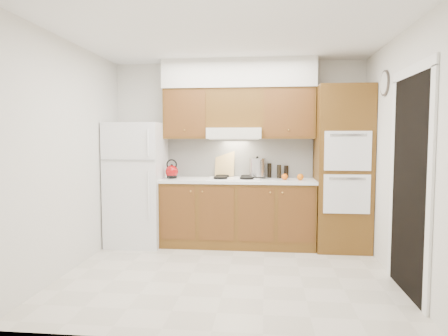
% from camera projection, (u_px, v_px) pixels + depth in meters
% --- Properties ---
extents(floor, '(3.60, 3.60, 0.00)m').
position_uv_depth(floor, '(228.00, 274.00, 4.45)').
color(floor, beige).
rests_on(floor, ground).
extents(ceiling, '(3.60, 3.60, 0.00)m').
position_uv_depth(ceiling, '(228.00, 36.00, 4.25)').
color(ceiling, white).
rests_on(ceiling, wall_back).
extents(wall_back, '(3.60, 0.02, 2.60)m').
position_uv_depth(wall_back, '(238.00, 152.00, 5.84)').
color(wall_back, silver).
rests_on(wall_back, floor).
extents(wall_left, '(0.02, 3.00, 2.60)m').
position_uv_depth(wall_left, '(71.00, 157.00, 4.54)').
color(wall_left, silver).
rests_on(wall_left, floor).
extents(wall_right, '(0.02, 3.00, 2.60)m').
position_uv_depth(wall_right, '(399.00, 158.00, 4.16)').
color(wall_right, silver).
rests_on(wall_right, floor).
extents(fridge, '(0.75, 0.72, 1.72)m').
position_uv_depth(fridge, '(137.00, 184.00, 5.66)').
color(fridge, white).
rests_on(fridge, floor).
extents(base_cabinets, '(2.11, 0.60, 0.90)m').
position_uv_depth(base_cabinets, '(238.00, 214.00, 5.60)').
color(base_cabinets, brown).
rests_on(base_cabinets, floor).
extents(countertop, '(2.13, 0.62, 0.04)m').
position_uv_depth(countertop, '(238.00, 180.00, 5.56)').
color(countertop, white).
rests_on(countertop, base_cabinets).
extents(backsplash, '(2.11, 0.03, 0.56)m').
position_uv_depth(backsplash, '(239.00, 158.00, 5.82)').
color(backsplash, white).
rests_on(backsplash, countertop).
extents(oven_cabinet, '(0.70, 0.65, 2.20)m').
position_uv_depth(oven_cabinet, '(342.00, 169.00, 5.38)').
color(oven_cabinet, brown).
rests_on(oven_cabinet, floor).
extents(upper_cab_left, '(0.63, 0.33, 0.70)m').
position_uv_depth(upper_cab_left, '(187.00, 114.00, 5.70)').
color(upper_cab_left, brown).
rests_on(upper_cab_left, wall_back).
extents(upper_cab_right, '(0.73, 0.33, 0.70)m').
position_uv_depth(upper_cab_right, '(288.00, 114.00, 5.56)').
color(upper_cab_right, brown).
rests_on(upper_cab_right, wall_back).
extents(range_hood, '(0.75, 0.45, 0.15)m').
position_uv_depth(range_hood, '(235.00, 133.00, 5.59)').
color(range_hood, silver).
rests_on(range_hood, wall_back).
extents(upper_cab_over_hood, '(0.75, 0.33, 0.55)m').
position_uv_depth(upper_cab_over_hood, '(235.00, 109.00, 5.63)').
color(upper_cab_over_hood, brown).
rests_on(upper_cab_over_hood, range_hood).
extents(soffit, '(2.13, 0.36, 0.40)m').
position_uv_depth(soffit, '(239.00, 74.00, 5.57)').
color(soffit, silver).
rests_on(soffit, wall_back).
extents(cooktop, '(0.74, 0.50, 0.01)m').
position_uv_depth(cooktop, '(234.00, 178.00, 5.58)').
color(cooktop, white).
rests_on(cooktop, countertop).
extents(doorway, '(0.02, 0.90, 2.10)m').
position_uv_depth(doorway, '(409.00, 186.00, 3.83)').
color(doorway, black).
rests_on(doorway, floor).
extents(wall_clock, '(0.02, 0.30, 0.30)m').
position_uv_depth(wall_clock, '(385.00, 83.00, 4.64)').
color(wall_clock, '#3F3833').
rests_on(wall_clock, wall_right).
extents(kettle, '(0.19, 0.19, 0.18)m').
position_uv_depth(kettle, '(172.00, 172.00, 5.62)').
color(kettle, maroon).
rests_on(kettle, countertop).
extents(cutting_board, '(0.29, 0.11, 0.37)m').
position_uv_depth(cutting_board, '(225.00, 163.00, 5.82)').
color(cutting_board, tan).
rests_on(cutting_board, countertop).
extents(stock_pot, '(0.30, 0.30, 0.25)m').
position_uv_depth(stock_pot, '(257.00, 168.00, 5.65)').
color(stock_pot, '#B7B6BB').
rests_on(stock_pot, cooktop).
extents(condiment_a, '(0.07, 0.07, 0.21)m').
position_uv_depth(condiment_a, '(269.00, 170.00, 5.76)').
color(condiment_a, black).
rests_on(condiment_a, countertop).
extents(condiment_b, '(0.07, 0.07, 0.19)m').
position_uv_depth(condiment_b, '(279.00, 171.00, 5.67)').
color(condiment_b, black).
rests_on(condiment_b, countertop).
extents(condiment_c, '(0.08, 0.08, 0.18)m').
position_uv_depth(condiment_c, '(286.00, 172.00, 5.73)').
color(condiment_c, black).
rests_on(condiment_c, countertop).
extents(orange_near, '(0.10, 0.10, 0.09)m').
position_uv_depth(orange_near, '(300.00, 177.00, 5.40)').
color(orange_near, orange).
rests_on(orange_near, countertop).
extents(orange_far, '(0.09, 0.09, 0.09)m').
position_uv_depth(orange_far, '(285.00, 177.00, 5.45)').
color(orange_far, orange).
rests_on(orange_far, countertop).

